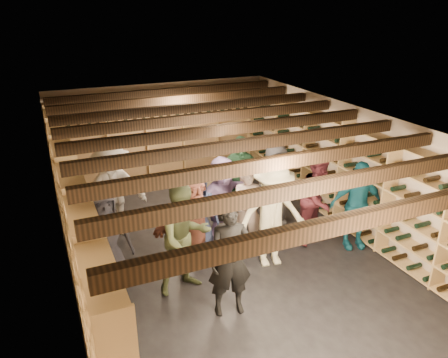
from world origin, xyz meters
TOP-DOWN VIEW (x-y plane):
  - ground at (0.00, 0.00)m, footprint 8.00×8.00m
  - walls at (0.00, 0.00)m, footprint 5.52×8.02m
  - ceiling at (0.00, 0.00)m, footprint 5.50×8.00m
  - ceiling_joists at (0.00, 0.00)m, footprint 5.40×7.12m
  - wine_rack_left at (-2.57, 0.00)m, footprint 0.32×7.50m
  - wine_rack_right at (2.57, 0.00)m, footprint 0.32×7.50m
  - wine_rack_back at (0.00, 3.83)m, footprint 4.70×0.30m
  - crate_stack_left at (0.68, 2.26)m, footprint 0.57×0.45m
  - crate_stack_right at (0.19, 2.47)m, footprint 0.57×0.45m
  - crate_loose at (0.27, 1.75)m, footprint 0.55×0.41m
  - person_0 at (-2.18, -0.34)m, footprint 0.85×0.58m
  - person_1 at (-0.67, -1.69)m, footprint 0.70×0.52m
  - person_2 at (-1.08, -0.90)m, footprint 0.96×0.79m
  - person_3 at (0.50, -0.81)m, footprint 1.31×0.87m
  - person_4 at (2.18, -0.91)m, footprint 1.06×0.67m
  - person_5 at (-0.75, -0.35)m, footprint 1.71×0.92m
  - person_6 at (-0.47, 0.19)m, footprint 0.82×0.61m
  - person_7 at (0.29, -0.30)m, footprint 0.69×0.57m
  - person_8 at (1.67, -0.47)m, footprint 1.02×0.91m
  - person_9 at (-1.75, 1.30)m, footprint 1.22×0.71m
  - person_10 at (0.73, 0.97)m, footprint 1.13×0.67m
  - person_11 at (0.07, 0.31)m, footprint 1.61×1.04m
  - person_12 at (1.30, 0.51)m, footprint 0.83×0.54m

SIDE VIEW (x-z plane):
  - ground at x=0.00m, z-range 0.00..0.00m
  - crate_loose at x=0.27m, z-range 0.00..0.17m
  - crate_stack_right at x=0.19m, z-range 0.00..0.34m
  - crate_stack_left at x=0.68m, z-range 0.00..0.68m
  - person_6 at x=-0.47m, z-range 0.00..1.52m
  - person_7 at x=0.29m, z-range 0.00..1.63m
  - person_11 at x=0.07m, z-range 0.00..1.66m
  - person_4 at x=2.18m, z-range 0.00..1.68m
  - person_0 at x=-2.18m, z-range 0.00..1.68m
  - person_12 at x=1.30m, z-range 0.00..1.69m
  - person_8 at x=1.67m, z-range 0.00..1.74m
  - person_5 at x=-0.75m, z-range 0.00..1.76m
  - person_1 at x=-0.67m, z-range 0.00..1.76m
  - person_2 at x=-1.08m, z-range 0.00..1.79m
  - person_10 at x=0.73m, z-range 0.00..1.80m
  - person_9 at x=-1.75m, z-range 0.00..1.88m
  - person_3 at x=0.50m, z-range 0.00..1.88m
  - wine_rack_back at x=0.00m, z-range 0.00..2.15m
  - wine_rack_left at x=-2.57m, z-range 0.00..2.15m
  - wine_rack_right at x=2.57m, z-range 0.00..2.15m
  - walls at x=0.00m, z-range 0.00..2.40m
  - ceiling_joists at x=0.00m, z-range 2.17..2.35m
  - ceiling at x=0.00m, z-range 2.40..2.40m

